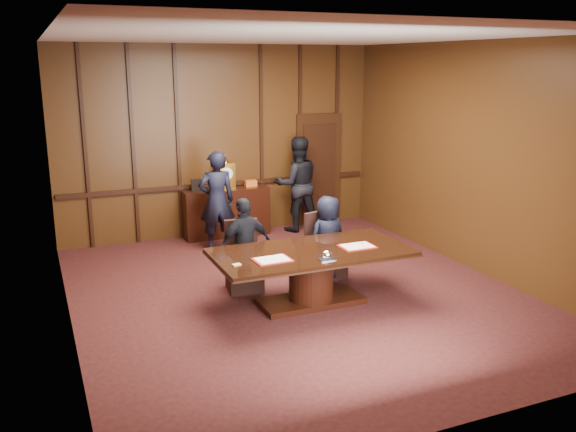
% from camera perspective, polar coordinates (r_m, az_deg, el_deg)
% --- Properties ---
extents(room, '(7.00, 7.04, 3.50)m').
position_cam_1_polar(room, '(8.34, 0.90, 4.17)').
color(room, black).
rests_on(room, ground).
extents(sideboard, '(1.60, 0.45, 1.54)m').
position_cam_1_polar(sideboard, '(11.44, -5.80, 0.52)').
color(sideboard, black).
rests_on(sideboard, ground).
extents(conference_table, '(2.62, 1.32, 0.76)m').
position_cam_1_polar(conference_table, '(8.16, 2.18, -4.89)').
color(conference_table, black).
rests_on(conference_table, ground).
extents(folder_left, '(0.47, 0.35, 0.02)m').
position_cam_1_polar(folder_left, '(7.67, -1.48, -4.11)').
color(folder_left, '#B01810').
rests_on(folder_left, conference_table).
extents(folder_right, '(0.46, 0.33, 0.02)m').
position_cam_1_polar(folder_right, '(8.26, 6.49, -2.83)').
color(folder_right, '#B01810').
rests_on(folder_right, conference_table).
extents(inkstand, '(0.20, 0.14, 0.12)m').
position_cam_1_polar(inkstand, '(7.68, 3.64, -3.74)').
color(inkstand, white).
rests_on(inkstand, conference_table).
extents(notepad, '(0.11, 0.09, 0.01)m').
position_cam_1_polar(notepad, '(7.51, -4.84, -4.56)').
color(notepad, '#D3C767').
rests_on(notepad, conference_table).
extents(chair_left, '(0.54, 0.54, 0.99)m').
position_cam_1_polar(chair_left, '(8.77, -4.13, -5.04)').
color(chair_left, black).
rests_on(chair_left, ground).
extents(chair_right, '(0.58, 0.58, 0.99)m').
position_cam_1_polar(chair_right, '(9.24, 3.46, -4.01)').
color(chair_right, black).
rests_on(chair_right, ground).
extents(signatory_left, '(0.84, 0.45, 1.36)m').
position_cam_1_polar(signatory_left, '(8.58, -4.03, -2.75)').
color(signatory_left, black).
rests_on(signatory_left, ground).
extents(signatory_right, '(0.68, 0.49, 1.28)m').
position_cam_1_polar(signatory_right, '(9.08, 3.75, -2.07)').
color(signatory_right, black).
rests_on(signatory_right, ground).
extents(witness_left, '(0.65, 0.44, 1.73)m').
position_cam_1_polar(witness_left, '(10.53, -6.68, 1.42)').
color(witness_left, black).
rests_on(witness_left, ground).
extents(witness_right, '(0.97, 0.80, 1.82)m').
position_cam_1_polar(witness_right, '(11.67, 0.87, 3.00)').
color(witness_right, black).
rests_on(witness_right, ground).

